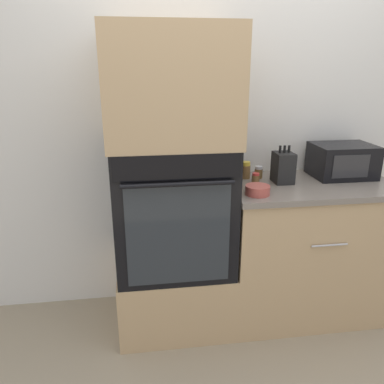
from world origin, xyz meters
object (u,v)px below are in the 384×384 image
at_px(condiment_jar_back, 246,170).
at_px(condiment_jar_far, 284,168).
at_px(condiment_jar_mid, 256,178).
at_px(bowl, 258,190).
at_px(wall_oven, 173,206).
at_px(condiment_jar_near, 259,172).
at_px(knife_block, 283,167).
at_px(microwave, 342,161).

bearing_deg(condiment_jar_back, condiment_jar_far, 6.67).
height_order(condiment_jar_mid, condiment_jar_far, condiment_jar_far).
bearing_deg(bowl, condiment_jar_back, 86.28).
height_order(wall_oven, condiment_jar_near, wall_oven).
relative_size(wall_oven, knife_block, 3.31).
bearing_deg(microwave, condiment_jar_mid, -174.10).
bearing_deg(knife_block, condiment_jar_near, 137.01).
distance_m(wall_oven, bowl, 0.52).
bearing_deg(condiment_jar_far, wall_oven, -166.51).
height_order(condiment_jar_mid, condiment_jar_back, condiment_jar_back).
bearing_deg(knife_block, bowl, -137.60).
relative_size(bowl, condiment_jar_near, 1.80).
relative_size(bowl, condiment_jar_back, 1.28).
bearing_deg(wall_oven, condiment_jar_far, 13.49).
height_order(condiment_jar_near, condiment_jar_far, condiment_jar_far).
relative_size(knife_block, bowl, 1.67).
bearing_deg(knife_block, condiment_jar_far, 66.04).
bearing_deg(wall_oven, condiment_jar_mid, 4.76).
height_order(knife_block, condiment_jar_back, knife_block).
relative_size(microwave, knife_block, 1.64).
distance_m(condiment_jar_near, condiment_jar_back, 0.09).
height_order(bowl, condiment_jar_far, condiment_jar_far).
height_order(knife_block, condiment_jar_near, knife_block).
height_order(wall_oven, bowl, wall_oven).
bearing_deg(condiment_jar_near, condiment_jar_mid, -116.49).
height_order(microwave, condiment_jar_back, microwave).
xyz_separation_m(condiment_jar_near, condiment_jar_far, (0.19, 0.04, 0.02)).
bearing_deg(bowl, microwave, 22.95).
bearing_deg(microwave, knife_block, -170.47).
xyz_separation_m(microwave, bowl, (-0.66, -0.28, -0.08)).
xyz_separation_m(knife_block, bowl, (-0.23, -0.21, -0.07)).
xyz_separation_m(condiment_jar_near, condiment_jar_mid, (-0.05, -0.10, -0.01)).
xyz_separation_m(wall_oven, condiment_jar_back, (0.49, 0.15, 0.17)).
xyz_separation_m(bowl, condiment_jar_far, (0.29, 0.36, 0.03)).
distance_m(wall_oven, condiment_jar_far, 0.80).
height_order(microwave, knife_block, knife_block).
bearing_deg(condiment_jar_back, condiment_jar_near, -3.83).
distance_m(wall_oven, condiment_jar_near, 0.61).
bearing_deg(microwave, wall_oven, -174.63).
xyz_separation_m(bowl, condiment_jar_back, (0.02, 0.32, 0.03)).
xyz_separation_m(microwave, condiment_jar_near, (-0.55, 0.04, -0.07)).
bearing_deg(knife_block, microwave, 9.53).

